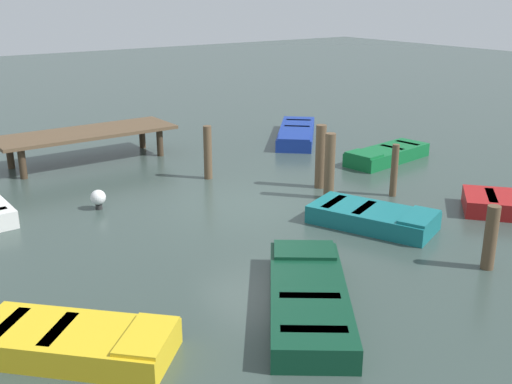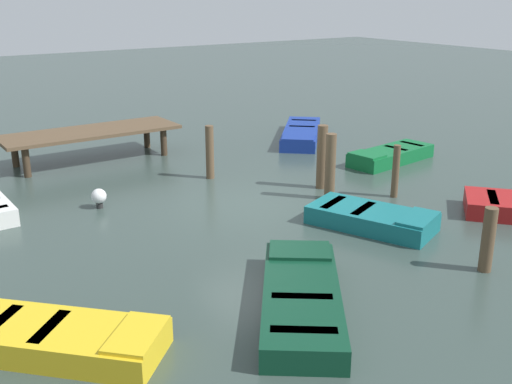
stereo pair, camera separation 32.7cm
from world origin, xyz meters
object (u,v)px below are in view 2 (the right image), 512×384
(rowboat_green, at_px, (391,155))
(mooring_piling_far_left, at_px, (322,157))
(mooring_piling_near_left, at_px, (330,167))
(mooring_piling_center, at_px, (488,240))
(rowboat_blue, at_px, (301,133))
(mooring_piling_far_right, at_px, (396,171))
(rowboat_yellow, at_px, (66,339))
(rowboat_teal, at_px, (372,218))
(dock_segment, at_px, (91,134))
(rowboat_dark_green, at_px, (301,297))
(marker_buoy, at_px, (99,197))
(mooring_piling_near_right, at_px, (210,152))

(rowboat_green, relative_size, mooring_piling_far_left, 1.84)
(mooring_piling_far_left, distance_m, mooring_piling_near_left, 0.90)
(mooring_piling_center, relative_size, mooring_piling_near_left, 0.75)
(rowboat_green, relative_size, mooring_piling_center, 2.49)
(rowboat_blue, height_order, mooring_piling_far_left, mooring_piling_far_left)
(mooring_piling_near_left, relative_size, mooring_piling_far_right, 1.24)
(rowboat_green, height_order, rowboat_yellow, same)
(rowboat_teal, bearing_deg, dock_segment, 177.69)
(rowboat_dark_green, distance_m, mooring_piling_far_right, 6.36)
(rowboat_yellow, relative_size, rowboat_blue, 0.77)
(rowboat_teal, distance_m, mooring_piling_far_right, 2.32)
(dock_segment, relative_size, rowboat_blue, 1.41)
(mooring_piling_center, bearing_deg, rowboat_green, 57.70)
(rowboat_green, height_order, mooring_piling_center, mooring_piling_center)
(dock_segment, distance_m, rowboat_green, 9.10)
(dock_segment, relative_size, marker_buoy, 11.00)
(dock_segment, relative_size, mooring_piling_near_right, 3.56)
(mooring_piling_center, bearing_deg, rowboat_dark_green, 168.57)
(rowboat_dark_green, bearing_deg, mooring_piling_center, -65.07)
(mooring_piling_far_left, height_order, mooring_piling_near_left, mooring_piling_far_left)
(rowboat_blue, bearing_deg, rowboat_yellow, -10.26)
(rowboat_yellow, relative_size, mooring_piling_near_left, 1.73)
(dock_segment, xyz_separation_m, rowboat_blue, (7.01, -1.33, -0.62))
(mooring_piling_near_left, bearing_deg, rowboat_yellow, -157.42)
(rowboat_green, xyz_separation_m, rowboat_dark_green, (-7.77, -5.64, -0.00))
(rowboat_yellow, relative_size, mooring_piling_far_left, 1.71)
(mooring_piling_center, height_order, mooring_piling_far_left, mooring_piling_far_left)
(rowboat_blue, distance_m, marker_buoy, 8.84)
(rowboat_teal, relative_size, marker_buoy, 6.20)
(mooring_piling_near_right, bearing_deg, rowboat_green, -16.36)
(dock_segment, distance_m, rowboat_yellow, 10.68)
(dock_segment, height_order, rowboat_teal, dock_segment)
(mooring_piling_near_left, distance_m, marker_buoy, 5.65)
(mooring_piling_center, xyz_separation_m, mooring_piling_far_right, (1.73, 3.99, 0.05))
(rowboat_yellow, xyz_separation_m, rowboat_dark_green, (3.59, -0.88, -0.00))
(rowboat_yellow, height_order, rowboat_dark_green, same)
(rowboat_blue, bearing_deg, mooring_piling_far_left, 9.30)
(rowboat_teal, distance_m, rowboat_green, 5.58)
(mooring_piling_center, relative_size, mooring_piling_far_right, 0.93)
(mooring_piling_center, bearing_deg, mooring_piling_far_right, 66.55)
(mooring_piling_near_left, bearing_deg, mooring_piling_center, -93.24)
(rowboat_yellow, distance_m, rowboat_dark_green, 3.70)
(mooring_piling_center, bearing_deg, dock_segment, 106.51)
(rowboat_blue, relative_size, mooring_piling_near_right, 2.53)
(rowboat_green, height_order, rowboat_dark_green, same)
(rowboat_blue, xyz_separation_m, mooring_piling_near_left, (-3.32, -5.44, 0.62))
(rowboat_dark_green, relative_size, mooring_piling_center, 2.96)
(rowboat_teal, bearing_deg, marker_buoy, -157.38)
(rowboat_teal, relative_size, rowboat_yellow, 1.03)
(mooring_piling_near_right, height_order, marker_buoy, mooring_piling_near_right)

